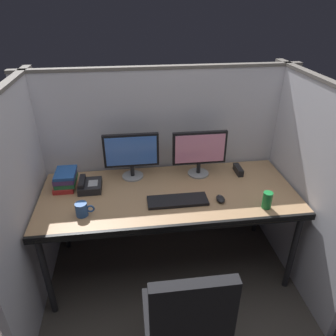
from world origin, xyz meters
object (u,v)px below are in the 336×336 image
Objects in this scene: monitor_right at (199,151)px; desk at (169,199)px; computer_mouse at (220,199)px; desk_phone at (89,185)px; coffee_mug at (82,209)px; book_stack at (65,179)px; soda_can at (267,200)px; keyboard_main at (178,201)px; red_stapler at (238,170)px; monitor_left at (131,153)px.

desk is at bearing -137.93° from monitor_right.
desk_phone reaches higher than computer_mouse.
coffee_mug is 0.41m from book_stack.
coffee_mug is 1.26m from soda_can.
book_stack reaches higher than keyboard_main.
desk is at bearing 110.39° from keyboard_main.
desk_phone is 0.19m from book_stack.
computer_mouse is 0.45m from red_stapler.
soda_can is at bearing -13.54° from keyboard_main.
desk is 0.46m from monitor_left.
computer_mouse is (0.61, -0.42, -0.20)m from monitor_left.
coffee_mug is (-0.65, -0.07, 0.04)m from keyboard_main.
soda_can is 1.49m from book_stack.
book_stack is (-0.16, 0.38, 0.02)m from coffee_mug.
monitor_left is at bearing 176.92° from red_stapler.
computer_mouse is (0.31, -0.03, 0.01)m from keyboard_main.
desk_phone is 1.30m from soda_can.
desk_phone reaches higher than red_stapler.
monitor_right is at bearing 57.99° from keyboard_main.
monitor_left is 0.54m from book_stack.
coffee_mug is at bearing -93.32° from desk_phone.
computer_mouse is at bearing -16.44° from desk_phone.
coffee_mug reaches higher than red_stapler.
desk_phone is 1.56× the size of soda_can.
red_stapler is (0.33, -0.02, -0.19)m from monitor_right.
monitor_right is 1.00m from coffee_mug.
computer_mouse is at bearing -16.74° from book_stack.
monitor_left is 0.89m from red_stapler.
desk is 15.57× the size of soda_can.
keyboard_main is 3.41× the size of coffee_mug.
computer_mouse is at bearing 2.53° from coffee_mug.
book_stack reaches higher than desk.
book_stack reaches higher than soda_can.
monitor_left is 0.60m from coffee_mug.
monitor_right is 1.92× the size of book_stack.
book_stack is at bearing 166.09° from desk.
coffee_mug is 0.84× the size of red_stapler.
monitor_left is (-0.26, 0.27, 0.27)m from desk.
keyboard_main is (0.30, -0.39, -0.20)m from monitor_left.
monitor_right is 4.48× the size of computer_mouse.
coffee_mug is at bearing -177.47° from computer_mouse.
keyboard_main is 1.92× the size of book_stack.
book_stack is (-0.77, 0.19, 0.12)m from desk.
monitor_right reaches higher than soda_can.
desk_phone is (-0.64, 0.25, 0.02)m from keyboard_main.
keyboard_main is at bearing 5.99° from coffee_mug.
desk_phone is at bearing 162.22° from soda_can.
monitor_right is 3.41× the size of coffee_mug.
computer_mouse is 0.32m from soda_can.
desk is 0.46m from monitor_right.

